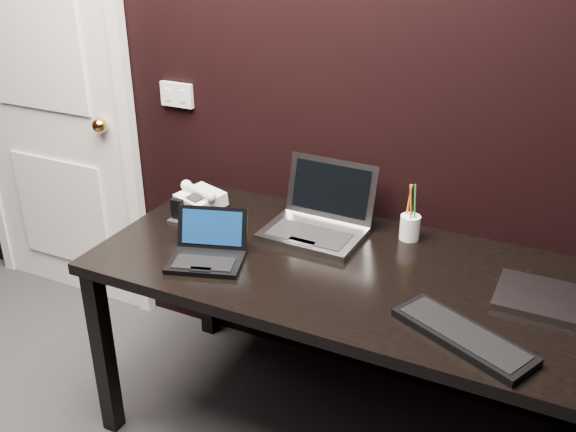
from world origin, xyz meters
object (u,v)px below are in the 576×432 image
at_px(silver_laptop, 318,221).
at_px(desk_phone, 200,198).
at_px(ext_keyboard, 463,336).
at_px(netbook, 208,252).
at_px(closed_laptop, 551,300).
at_px(desk, 346,285).
at_px(door, 46,93).
at_px(mobile_phone, 177,215).
at_px(pen_cup, 410,226).

relative_size(silver_laptop, desk_phone, 1.71).
bearing_deg(ext_keyboard, netbook, 175.51).
bearing_deg(closed_laptop, desk, -174.76).
bearing_deg(desk, netbook, -158.69).
height_order(door, ext_keyboard, door).
distance_m(silver_laptop, desk_phone, 0.51).
relative_size(silver_laptop, mobile_phone, 3.68).
bearing_deg(door, mobile_phone, -20.53).
bearing_deg(door, netbook, -24.29).
bearing_deg(ext_keyboard, closed_laptop, 55.97).
bearing_deg(closed_laptop, mobile_phone, -178.19).
distance_m(netbook, ext_keyboard, 0.88).
bearing_deg(desk, ext_keyboard, -28.80).
bearing_deg(door, desk_phone, -11.31).
distance_m(door, silver_laptop, 1.50).
xyz_separation_m(desk_phone, pen_cup, (0.83, 0.09, 0.01)).
xyz_separation_m(ext_keyboard, pen_cup, (-0.30, 0.52, 0.04)).
bearing_deg(pen_cup, mobile_phone, -162.24).
height_order(netbook, pen_cup, pen_cup).
xyz_separation_m(desk, pen_cup, (0.13, 0.28, 0.13)).
height_order(silver_laptop, pen_cup, silver_laptop).
height_order(ext_keyboard, pen_cup, pen_cup).
height_order(silver_laptop, desk_phone, silver_laptop).
xyz_separation_m(door, pen_cup, (1.78, -0.10, -0.26)).
bearing_deg(mobile_phone, netbook, -36.57).
distance_m(netbook, pen_cup, 0.73).
relative_size(netbook, closed_laptop, 0.93).
distance_m(desk, mobile_phone, 0.70).
bearing_deg(ext_keyboard, door, 163.57).
bearing_deg(silver_laptop, netbook, -125.89).
bearing_deg(desk_phone, silver_laptop, -0.64).
bearing_deg(mobile_phone, desk_phone, 92.38).
bearing_deg(mobile_phone, desk, -1.37).
bearing_deg(closed_laptop, desk_phone, 174.58).
relative_size(desk, netbook, 5.69).
distance_m(door, desk_phone, 1.01).
relative_size(door, silver_laptop, 5.96).
relative_size(closed_laptop, pen_cup, 1.52).
distance_m(desk, pen_cup, 0.33).
xyz_separation_m(silver_laptop, desk_phone, (-0.51, 0.01, -0.01)).
bearing_deg(door, ext_keyboard, -16.43).
bearing_deg(silver_laptop, ext_keyboard, -34.02).
distance_m(silver_laptop, ext_keyboard, 0.75).
xyz_separation_m(desk, closed_laptop, (0.64, 0.06, 0.09)).
height_order(desk, pen_cup, pen_cup).
bearing_deg(pen_cup, closed_laptop, -23.67).
distance_m(door, closed_laptop, 2.33).
bearing_deg(netbook, pen_cup, 38.36).
xyz_separation_m(desk, mobile_phone, (-0.69, 0.02, 0.11)).
bearing_deg(pen_cup, ext_keyboard, -59.64).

